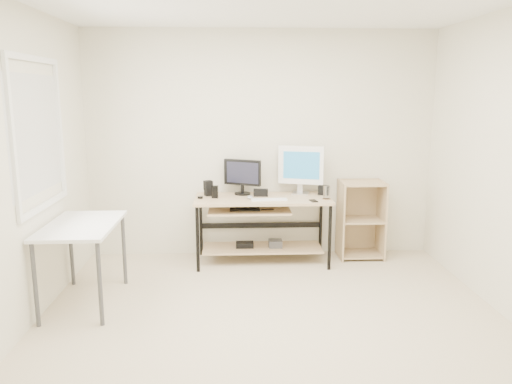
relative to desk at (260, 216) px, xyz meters
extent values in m
cube|color=beige|center=(0.03, -1.66, -0.54)|extent=(4.00, 4.00, 0.01)
cube|color=silver|center=(0.03, 0.34, 0.76)|extent=(4.00, 0.01, 2.60)
cube|color=silver|center=(0.03, -3.66, 0.76)|extent=(4.00, 0.01, 2.60)
cube|color=silver|center=(-1.97, -1.66, 0.76)|extent=(0.01, 4.00, 2.60)
cube|color=white|center=(-1.96, -1.06, 1.01)|extent=(0.01, 1.00, 1.20)
cube|color=tan|center=(0.03, -0.01, 0.20)|extent=(1.50, 0.65, 0.03)
cube|color=tan|center=(-0.12, -0.06, 0.08)|extent=(0.90, 0.49, 0.02)
cube|color=tan|center=(0.03, 0.04, -0.39)|extent=(1.35, 0.46, 0.02)
cube|color=black|center=(-0.17, -0.06, 0.10)|extent=(0.33, 0.22, 0.01)
cylinder|color=black|center=(0.08, -0.11, 0.10)|extent=(0.14, 0.01, 0.01)
cube|color=#434345|center=(0.18, 0.04, -0.34)|extent=(0.15, 0.15, 0.08)
cube|color=black|center=(-0.17, 0.04, -0.35)|extent=(0.20, 0.12, 0.06)
cylinder|color=black|center=(-0.68, -0.29, -0.18)|extent=(0.04, 0.04, 0.72)
cylinder|color=black|center=(-0.68, 0.28, -0.18)|extent=(0.04, 0.04, 0.72)
cylinder|color=black|center=(0.74, -0.29, -0.18)|extent=(0.04, 0.04, 0.72)
cylinder|color=black|center=(0.74, 0.28, -0.18)|extent=(0.04, 0.04, 0.72)
cube|color=white|center=(-1.65, -1.06, 0.20)|extent=(0.60, 1.00, 0.03)
cylinder|color=#434345|center=(-1.91, -1.52, -0.18)|extent=(0.04, 0.04, 0.72)
cylinder|color=#434345|center=(-1.91, -0.60, -0.18)|extent=(0.04, 0.04, 0.72)
cylinder|color=#434345|center=(-1.39, -1.52, -0.18)|extent=(0.04, 0.04, 0.72)
cylinder|color=#434345|center=(-1.39, -0.60, -0.18)|extent=(0.04, 0.04, 0.72)
cube|color=tan|center=(0.94, 0.12, -0.09)|extent=(0.02, 0.40, 0.90)
cube|color=tan|center=(1.42, 0.12, -0.09)|extent=(0.02, 0.40, 0.90)
cube|color=tan|center=(1.18, 0.31, -0.09)|extent=(0.50, 0.02, 0.90)
cube|color=tan|center=(1.18, 0.12, -0.50)|extent=(0.46, 0.38, 0.02)
cube|color=tan|center=(1.18, 0.12, -0.09)|extent=(0.46, 0.38, 0.02)
cube|color=tan|center=(1.18, 0.12, 0.34)|extent=(0.46, 0.38, 0.02)
cylinder|color=black|center=(-0.19, 0.18, 0.22)|extent=(0.18, 0.18, 0.02)
cylinder|color=black|center=(-0.19, 0.18, 0.28)|extent=(0.04, 0.04, 0.09)
cube|color=black|center=(-0.19, 0.18, 0.47)|extent=(0.42, 0.22, 0.29)
cube|color=black|center=(-0.19, 0.15, 0.47)|extent=(0.34, 0.16, 0.23)
cube|color=silver|center=(0.47, 0.17, 0.22)|extent=(0.19, 0.17, 0.02)
cylinder|color=silver|center=(0.47, 0.17, 0.28)|extent=(0.05, 0.05, 0.10)
cube|color=white|center=(0.47, 0.17, 0.55)|extent=(0.51, 0.19, 0.43)
cube|color=teal|center=(0.47, 0.15, 0.55)|extent=(0.42, 0.13, 0.35)
cube|color=white|center=(0.09, -0.15, 0.22)|extent=(0.39, 0.12, 0.01)
ellipsoid|color=#ADADB1|center=(-0.12, -0.07, 0.23)|extent=(0.07, 0.11, 0.04)
cube|color=black|center=(0.01, 0.07, 0.25)|extent=(0.17, 0.08, 0.08)
cube|color=black|center=(-0.58, 0.12, 0.25)|extent=(0.10, 0.10, 0.07)
cube|color=black|center=(-0.58, 0.12, 0.33)|extent=(0.11, 0.11, 0.10)
cube|color=black|center=(0.72, 0.12, 0.27)|extent=(0.12, 0.12, 0.11)
cube|color=black|center=(-0.50, -0.01, 0.28)|extent=(0.08, 0.05, 0.14)
cylinder|color=black|center=(-0.66, -0.02, 0.22)|extent=(0.08, 0.08, 0.02)
cube|color=black|center=(0.56, -0.22, 0.22)|extent=(0.09, 0.13, 0.01)
cylinder|color=olive|center=(0.72, -0.12, 0.21)|extent=(0.11, 0.11, 0.01)
cylinder|color=white|center=(0.72, -0.12, 0.29)|extent=(0.08, 0.08, 0.14)
camera|label=1|loc=(-0.29, -5.42, 1.36)|focal=35.00mm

